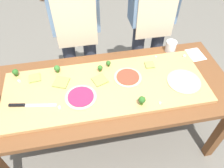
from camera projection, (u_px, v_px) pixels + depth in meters
name	position (u px, v px, depth m)	size (l,w,h in m)	color
ground_plane	(111.00, 136.00, 2.20)	(8.00, 8.00, 0.00)	#6B665B
prep_table	(110.00, 95.00, 1.72)	(1.85, 0.79, 0.75)	brown
cutting_board	(106.00, 87.00, 1.63)	(1.49, 0.56, 0.03)	tan
chefs_knife	(26.00, 105.00, 1.49)	(0.32, 0.07, 0.02)	#B7BABF
pizza_whole_tomato_red	(128.00, 77.00, 1.67)	(0.21, 0.21, 0.02)	beige
pizza_whole_cheese_artichoke	(184.00, 81.00, 1.64)	(0.25, 0.25, 0.02)	beige
pizza_whole_beet_magenta	(81.00, 97.00, 1.54)	(0.22, 0.22, 0.02)	beige
pizza_slice_near_right	(150.00, 65.00, 1.76)	(0.07, 0.07, 0.01)	#899E4C
pizza_slice_near_left	(35.00, 78.00, 1.67)	(0.09, 0.09, 0.01)	#899E4C
pizza_slice_center	(100.00, 80.00, 1.65)	(0.10, 0.10, 0.01)	#899E4C
pizza_slice_far_left	(61.00, 82.00, 1.64)	(0.11, 0.11, 0.01)	#899E4C
broccoli_floret_center_right	(15.00, 72.00, 1.66)	(0.05, 0.05, 0.06)	#366618
broccoli_floret_front_mid	(100.00, 68.00, 1.70)	(0.04, 0.04, 0.06)	#366618
broccoli_floret_front_left	(108.00, 63.00, 1.74)	(0.04, 0.04, 0.05)	#366618
broccoli_floret_back_left	(57.00, 68.00, 1.69)	(0.05, 0.05, 0.07)	#3F7220
broccoli_floret_back_mid	(142.00, 100.00, 1.47)	(0.05, 0.05, 0.07)	#366618
cheese_crumble_a	(160.00, 103.00, 1.50)	(0.01, 0.01, 0.01)	silver
cheese_crumble_b	(156.00, 57.00, 1.83)	(0.01, 0.01, 0.01)	silver
cheese_crumble_c	(19.00, 81.00, 1.64)	(0.02, 0.02, 0.02)	white
cheese_crumble_d	(184.00, 56.00, 1.83)	(0.02, 0.02, 0.02)	silver
cheese_crumble_e	(59.00, 108.00, 1.48)	(0.02, 0.02, 0.02)	white
flour_cup	(171.00, 47.00, 1.90)	(0.09, 0.09, 0.10)	white
recipe_note	(196.00, 55.00, 1.90)	(0.13, 0.16, 0.00)	white
cook_left	(75.00, 19.00, 1.83)	(0.54, 0.39, 1.67)	#333847
cook_right	(153.00, 11.00, 1.92)	(0.54, 0.39, 1.67)	#333847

